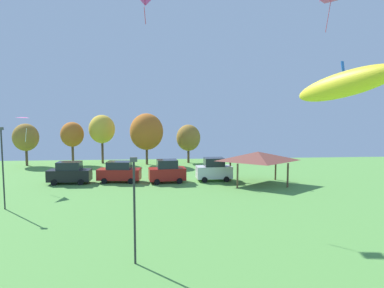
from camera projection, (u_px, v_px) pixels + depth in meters
The scene contains 14 objects.
kite_flying_2 at pixel (30, 124), 35.60m from camera, with size 1.24×1.58×2.04m.
kite_flying_4 at pixel (344, 85), 16.80m from camera, with size 3.52×5.87×2.27m.
parked_car_leftmost at pixel (70, 173), 37.99m from camera, with size 4.62×2.11×2.45m.
parked_car_second_from_left at pixel (119, 172), 38.74m from camera, with size 4.92×2.44×2.38m.
parked_car_third_from_left at pixel (167, 171), 38.51m from camera, with size 4.28×2.50×2.60m.
parked_car_rightmost_in_row at pixel (214, 170), 39.54m from camera, with size 4.16×2.24×2.69m.
park_pavilion at pixel (258, 156), 37.67m from camera, with size 6.97×5.16×3.60m.
light_post_0 at pixel (3, 164), 27.72m from camera, with size 0.36×0.20×6.74m.
light_post_1 at pixel (134, 204), 17.70m from camera, with size 0.36×0.20×5.66m.
treeline_tree_0 at pixel (26, 137), 50.47m from camera, with size 3.69×3.69×6.24m.
treeline_tree_1 at pixel (72, 135), 51.62m from camera, with size 3.41×3.41×6.45m.
treeline_tree_2 at pixel (102, 129), 52.56m from camera, with size 3.96×3.96×7.50m.
treeline_tree_3 at pixel (147, 132), 51.46m from camera, with size 5.00×5.00×7.74m.
treeline_tree_4 at pixel (188, 138), 53.30m from camera, with size 3.73×3.73×5.99m.
Camera 1 is at (0.70, 2.56, 7.96)m, focal length 32.00 mm.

